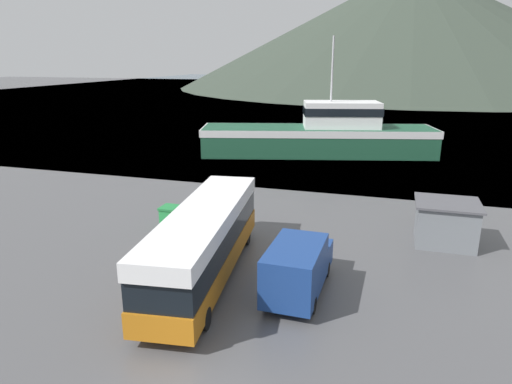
{
  "coord_description": "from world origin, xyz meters",
  "views": [
    {
      "loc": [
        5.51,
        -9.53,
        9.91
      ],
      "look_at": [
        -2.26,
        16.18,
        2.0
      ],
      "focal_mm": 32.0,
      "sensor_mm": 36.0,
      "label": 1
    }
  ],
  "objects": [
    {
      "name": "dock_kiosk",
      "position": [
        8.68,
        16.03,
        1.22
      ],
      "size": [
        3.39,
        3.07,
        2.41
      ],
      "color": "slate",
      "rests_on": "ground"
    },
    {
      "name": "water_surface",
      "position": [
        0.0,
        143.91,
        0.0
      ],
      "size": [
        240.0,
        240.0,
        0.0
      ],
      "primitive_type": "plane",
      "color": "#3D5160",
      "rests_on": "ground"
    },
    {
      "name": "storage_bin",
      "position": [
        -7.11,
        14.06,
        0.65
      ],
      "size": [
        1.04,
        1.16,
        1.27
      ],
      "color": "green",
      "rests_on": "ground"
    },
    {
      "name": "delivery_van",
      "position": [
        2.05,
        8.18,
        1.27
      ],
      "size": [
        2.22,
        5.57,
        2.41
      ],
      "rotation": [
        0.0,
        0.0,
        -0.02
      ],
      "color": "navy",
      "rests_on": "ground"
    },
    {
      "name": "fishing_boat",
      "position": [
        -1.73,
        38.37,
        2.15
      ],
      "size": [
        24.93,
        11.62,
        12.05
      ],
      "rotation": [
        0.0,
        0.0,
        1.82
      ],
      "color": "#1E5138",
      "rests_on": "water_surface"
    },
    {
      "name": "hill_backdrop",
      "position": [
        8.34,
        165.08,
        19.86
      ],
      "size": [
        158.64,
        158.64,
        39.72
      ],
      "primitive_type": "cone",
      "color": "#333D33",
      "rests_on": "ground"
    },
    {
      "name": "tour_bus",
      "position": [
        -2.39,
        8.46,
        1.89
      ],
      "size": [
        4.02,
        12.19,
        3.36
      ],
      "rotation": [
        0.0,
        0.0,
        0.12
      ],
      "color": "#B26614",
      "rests_on": "ground"
    }
  ]
}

